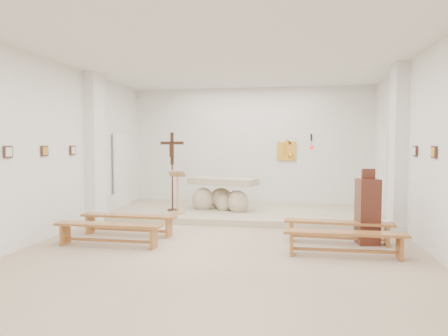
% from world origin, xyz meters
% --- Properties ---
extents(ground, '(7.00, 10.00, 0.00)m').
position_xyz_m(ground, '(0.00, 0.00, 0.00)').
color(ground, '#C8B290').
rests_on(ground, ground).
extents(wall_left, '(0.02, 10.00, 3.50)m').
position_xyz_m(wall_left, '(-3.49, 0.00, 1.75)').
color(wall_left, white).
rests_on(wall_left, ground).
extents(wall_right, '(0.02, 10.00, 3.50)m').
position_xyz_m(wall_right, '(3.49, 0.00, 1.75)').
color(wall_right, white).
rests_on(wall_right, ground).
extents(wall_back, '(7.00, 0.02, 3.50)m').
position_xyz_m(wall_back, '(0.00, 4.99, 1.75)').
color(wall_back, white).
rests_on(wall_back, ground).
extents(ceiling, '(7.00, 10.00, 0.02)m').
position_xyz_m(ceiling, '(0.00, 0.00, 3.49)').
color(ceiling, silver).
rests_on(ceiling, wall_back).
extents(sanctuary_platform, '(6.98, 3.00, 0.15)m').
position_xyz_m(sanctuary_platform, '(0.00, 3.50, 0.07)').
color(sanctuary_platform, '#BEB192').
rests_on(sanctuary_platform, ground).
extents(pilaster_left, '(0.26, 0.55, 3.50)m').
position_xyz_m(pilaster_left, '(-3.37, 2.00, 1.75)').
color(pilaster_left, white).
rests_on(pilaster_left, ground).
extents(pilaster_right, '(0.26, 0.55, 3.50)m').
position_xyz_m(pilaster_right, '(3.37, 2.00, 1.75)').
color(pilaster_right, white).
rests_on(pilaster_right, ground).
extents(gold_wall_relief, '(0.55, 0.04, 0.55)m').
position_xyz_m(gold_wall_relief, '(1.05, 4.96, 1.65)').
color(gold_wall_relief, gold).
rests_on(gold_wall_relief, wall_back).
extents(sanctuary_lamp, '(0.11, 0.36, 0.44)m').
position_xyz_m(sanctuary_lamp, '(1.75, 4.71, 1.81)').
color(sanctuary_lamp, black).
rests_on(sanctuary_lamp, wall_back).
extents(station_frame_left_front, '(0.03, 0.20, 0.20)m').
position_xyz_m(station_frame_left_front, '(-3.47, -0.80, 1.72)').
color(station_frame_left_front, '#40261C').
rests_on(station_frame_left_front, wall_left).
extents(station_frame_left_mid, '(0.03, 0.20, 0.20)m').
position_xyz_m(station_frame_left_mid, '(-3.47, 0.20, 1.72)').
color(station_frame_left_mid, '#40261C').
rests_on(station_frame_left_mid, wall_left).
extents(station_frame_left_rear, '(0.03, 0.20, 0.20)m').
position_xyz_m(station_frame_left_rear, '(-3.47, 1.20, 1.72)').
color(station_frame_left_rear, '#40261C').
rests_on(station_frame_left_rear, wall_left).
extents(station_frame_right_mid, '(0.03, 0.20, 0.20)m').
position_xyz_m(station_frame_right_mid, '(3.47, 0.20, 1.72)').
color(station_frame_right_mid, '#40261C').
rests_on(station_frame_right_mid, wall_right).
extents(station_frame_right_rear, '(0.03, 0.20, 0.20)m').
position_xyz_m(station_frame_right_rear, '(3.47, 1.20, 1.72)').
color(station_frame_right_rear, '#40261C').
rests_on(station_frame_right_rear, wall_right).
extents(radiator_left, '(0.10, 0.85, 0.52)m').
position_xyz_m(radiator_left, '(-3.43, 2.70, 0.27)').
color(radiator_left, silver).
rests_on(radiator_left, ground).
extents(radiator_right, '(0.10, 0.85, 0.52)m').
position_xyz_m(radiator_right, '(3.43, 2.70, 0.27)').
color(radiator_right, silver).
rests_on(radiator_right, ground).
extents(altar, '(1.88, 1.14, 0.91)m').
position_xyz_m(altar, '(-0.57, 3.41, 0.50)').
color(altar, beige).
rests_on(altar, sanctuary_platform).
extents(lectern, '(0.42, 0.37, 1.08)m').
position_xyz_m(lectern, '(-1.56, 2.66, 0.68)').
color(lectern, tan).
rests_on(lectern, sanctuary_platform).
extents(crucifix_stand, '(0.60, 0.26, 2.00)m').
position_xyz_m(crucifix_stand, '(-1.81, 3.05, 1.31)').
color(crucifix_stand, '#341E10').
rests_on(crucifix_stand, sanctuary_platform).
extents(potted_plant, '(0.47, 0.43, 0.47)m').
position_xyz_m(potted_plant, '(-0.36, 3.97, 0.38)').
color(potted_plant, '#265923').
rests_on(potted_plant, sanctuary_platform).
extents(donation_pedestal, '(0.43, 0.43, 1.40)m').
position_xyz_m(donation_pedestal, '(2.59, 0.90, 0.62)').
color(donation_pedestal, '#512717').
rests_on(donation_pedestal, ground).
extents(bench_left_front, '(1.99, 0.37, 0.42)m').
position_xyz_m(bench_left_front, '(-2.06, 0.84, 0.31)').
color(bench_left_front, '#A0632E').
rests_on(bench_left_front, ground).
extents(bench_right_front, '(2.00, 0.44, 0.42)m').
position_xyz_m(bench_right_front, '(2.06, 0.84, 0.31)').
color(bench_right_front, '#A0632E').
rests_on(bench_right_front, ground).
extents(bench_left_second, '(1.98, 0.33, 0.42)m').
position_xyz_m(bench_left_second, '(-2.06, -0.07, 0.31)').
color(bench_left_second, '#A0632E').
rests_on(bench_left_second, ground).
extents(bench_right_second, '(1.98, 0.33, 0.42)m').
position_xyz_m(bench_right_second, '(2.06, -0.07, 0.31)').
color(bench_right_second, '#A0632E').
rests_on(bench_right_second, ground).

